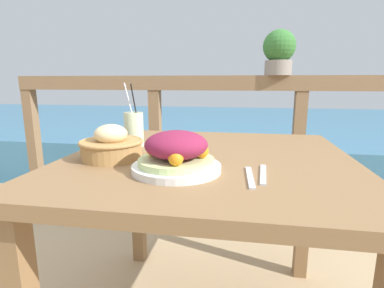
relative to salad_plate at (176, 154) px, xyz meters
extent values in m
cube|color=olive|center=(0.07, 0.20, -0.07)|extent=(0.96, 0.97, 0.04)
cube|color=olive|center=(-0.35, 0.62, -0.43)|extent=(0.06, 0.06, 0.67)
cube|color=olive|center=(0.49, 0.62, -0.43)|extent=(0.06, 0.06, 0.67)
cube|color=brown|center=(0.07, 1.09, 0.19)|extent=(2.80, 0.08, 0.09)
cube|color=brown|center=(-1.29, 1.09, -0.31)|extent=(0.07, 0.07, 0.91)
cube|color=brown|center=(-0.38, 1.09, -0.31)|extent=(0.07, 0.07, 0.91)
cube|color=brown|center=(0.53, 1.09, -0.31)|extent=(0.07, 0.07, 0.91)
cube|color=teal|center=(0.07, 3.59, -0.55)|extent=(12.00, 4.00, 0.42)
cylinder|color=silver|center=(0.00, 0.00, -0.04)|extent=(0.26, 0.26, 0.02)
cylinder|color=#C6DB8E|center=(0.00, 0.00, -0.02)|extent=(0.22, 0.22, 0.02)
ellipsoid|color=maroon|center=(0.00, 0.00, 0.03)|extent=(0.18, 0.18, 0.08)
sphere|color=orange|center=(0.07, 0.02, 0.01)|extent=(0.04, 0.04, 0.04)
sphere|color=orange|center=(0.00, 0.08, 0.01)|extent=(0.04, 0.04, 0.04)
sphere|color=orange|center=(-0.07, 0.02, 0.01)|extent=(0.04, 0.04, 0.04)
sphere|color=orange|center=(0.02, -0.07, 0.01)|extent=(0.04, 0.04, 0.04)
cylinder|color=beige|center=(-0.24, 0.31, 0.02)|extent=(0.08, 0.08, 0.13)
cylinder|color=white|center=(-0.24, 0.29, 0.09)|extent=(0.06, 0.02, 0.21)
cylinder|color=black|center=(-0.23, 0.30, 0.09)|extent=(0.01, 0.07, 0.21)
cylinder|color=#AD7F47|center=(-0.24, 0.10, -0.02)|extent=(0.20, 0.20, 0.06)
torus|color=#AD7F47|center=(-0.24, 0.10, 0.01)|extent=(0.21, 0.21, 0.01)
ellipsoid|color=beige|center=(-0.24, 0.10, 0.03)|extent=(0.11, 0.11, 0.06)
cylinder|color=gray|center=(0.38, 1.09, 0.28)|extent=(0.16, 0.16, 0.09)
sphere|color=#336B2D|center=(0.38, 1.09, 0.40)|extent=(0.19, 0.19, 0.19)
cube|color=silver|center=(0.21, -0.03, -0.05)|extent=(0.02, 0.18, 0.00)
cube|color=silver|center=(0.24, 0.00, -0.05)|extent=(0.03, 0.18, 0.00)
camera|label=1|loc=(0.18, -0.80, 0.20)|focal=28.00mm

